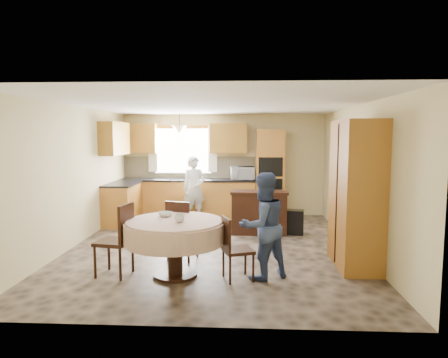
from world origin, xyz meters
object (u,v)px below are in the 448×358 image
at_px(oven_tower, 270,174).
at_px(chair_back, 180,228).
at_px(sideboard, 259,214).
at_px(chair_right, 233,245).
at_px(dining_table, 175,233).
at_px(person_dining, 263,226).
at_px(cupboard, 356,194).
at_px(person_sink, 194,189).
at_px(chair_left, 119,236).

bearing_deg(oven_tower, chair_back, -114.85).
distance_m(sideboard, chair_right, 2.67).
relative_size(dining_table, person_dining, 0.95).
xyz_separation_m(sideboard, cupboard, (1.38, -1.94, 0.69)).
distance_m(sideboard, person_dining, 2.55).
distance_m(dining_table, person_sink, 3.68).
bearing_deg(oven_tower, person_dining, -94.76).
distance_m(chair_left, chair_right, 1.61).
distance_m(cupboard, person_sink, 4.21).
distance_m(chair_back, person_sink, 2.98).
distance_m(chair_back, chair_right, 1.18).
relative_size(oven_tower, dining_table, 1.51).
height_order(sideboard, chair_left, chair_left).
xyz_separation_m(cupboard, dining_table, (-2.65, -0.58, -0.48)).
bearing_deg(oven_tower, sideboard, -100.55).
bearing_deg(chair_left, person_sink, -179.16).
bearing_deg(chair_back, sideboard, -110.31).
bearing_deg(sideboard, oven_tower, 80.96).
height_order(chair_right, person_dining, person_dining).
xyz_separation_m(oven_tower, cupboard, (1.07, -3.61, 0.04)).
relative_size(cupboard, dining_table, 1.57).
bearing_deg(cupboard, chair_right, -159.23).
relative_size(sideboard, person_dining, 0.77).
height_order(oven_tower, chair_left, oven_tower).
xyz_separation_m(sideboard, chair_right, (-0.45, -2.64, 0.08)).
height_order(cupboard, dining_table, cupboard).
relative_size(dining_table, chair_right, 1.60).
xyz_separation_m(chair_left, person_sink, (0.60, 3.70, 0.18)).
bearing_deg(person_sink, cupboard, -69.07).
xyz_separation_m(chair_left, person_dining, (2.02, 0.01, 0.17)).
bearing_deg(person_sink, chair_right, -96.66).
xyz_separation_m(chair_left, chair_back, (0.75, 0.72, -0.04)).
xyz_separation_m(sideboard, chair_back, (-1.30, -1.82, 0.12)).
height_order(chair_back, person_dining, person_dining).
bearing_deg(oven_tower, dining_table, -110.65).
distance_m(chair_left, person_sink, 3.75).
bearing_deg(person_dining, cupboard, 171.70).
relative_size(cupboard, chair_right, 2.51).
bearing_deg(person_sink, dining_table, -108.63).
distance_m(sideboard, dining_table, 2.83).
bearing_deg(dining_table, person_sink, 92.93).
bearing_deg(chair_left, cupboard, 109.95).
height_order(oven_tower, sideboard, oven_tower).
relative_size(sideboard, dining_table, 0.81).
xyz_separation_m(chair_right, person_dining, (0.41, 0.10, 0.25)).
bearing_deg(cupboard, sideboard, 125.42).
bearing_deg(person_dining, chair_left, -30.67).
height_order(sideboard, cupboard, cupboard).
xyz_separation_m(dining_table, chair_right, (0.82, -0.11, -0.14)).
xyz_separation_m(dining_table, person_sink, (-0.19, 3.68, 0.13)).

